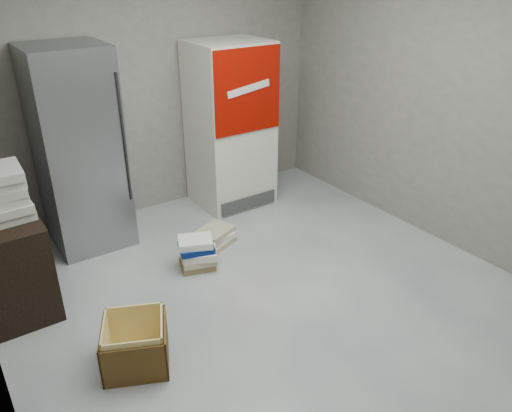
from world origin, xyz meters
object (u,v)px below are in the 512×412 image
at_px(steel_fridge, 79,150).
at_px(wood_shelf, 11,264).
at_px(cardboard_box, 136,347).
at_px(coke_cooler, 230,125).
at_px(phonebook_stack_main, 197,253).

relative_size(steel_fridge, wood_shelf, 2.37).
bearing_deg(cardboard_box, steel_fridge, 105.38).
distance_m(steel_fridge, coke_cooler, 1.65).
bearing_deg(cardboard_box, phonebook_stack_main, 65.97).
bearing_deg(phonebook_stack_main, coke_cooler, 64.39).
distance_m(steel_fridge, wood_shelf, 1.23).
height_order(wood_shelf, cardboard_box, wood_shelf).
height_order(coke_cooler, phonebook_stack_main, coke_cooler).
distance_m(phonebook_stack_main, cardboard_box, 1.24).
height_order(steel_fridge, phonebook_stack_main, steel_fridge).
bearing_deg(coke_cooler, wood_shelf, -163.72).
xyz_separation_m(steel_fridge, phonebook_stack_main, (0.63, -1.06, -0.80)).
xyz_separation_m(wood_shelf, phonebook_stack_main, (1.46, -0.33, -0.25)).
xyz_separation_m(coke_cooler, cardboard_box, (-1.95, -1.88, -0.76)).
height_order(steel_fridge, coke_cooler, steel_fridge).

